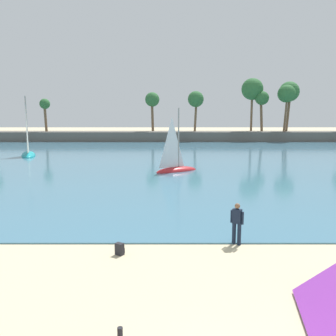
# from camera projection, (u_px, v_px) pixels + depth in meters

# --- Properties ---
(sea) EXTENTS (220.00, 93.91, 0.06)m
(sea) POSITION_uv_depth(u_px,v_px,m) (172.00, 144.00, 60.45)
(sea) COLOR teal
(sea) RESTS_ON ground
(palm_headland) EXTENTS (104.72, 6.64, 11.78)m
(palm_headland) POSITION_uv_depth(u_px,v_px,m) (186.00, 127.00, 67.03)
(palm_headland) COLOR #605B54
(palm_headland) RESTS_ON ground
(person_at_waterline) EXTENTS (0.47, 0.36, 1.67)m
(person_at_waterline) POSITION_uv_depth(u_px,v_px,m) (236.00, 222.00, 13.90)
(person_at_waterline) COLOR #141E33
(person_at_waterline) RESTS_ON ground
(backpack_near_kite) EXTENTS (0.36, 0.37, 0.44)m
(backpack_near_kite) POSITION_uv_depth(u_px,v_px,m) (119.00, 249.00, 12.97)
(backpack_near_kite) COLOR #232328
(backpack_near_kite) RESTS_ON ground
(sailboat_near_shore) EXTENTS (3.29, 5.52, 7.68)m
(sailboat_near_shore) POSITION_uv_depth(u_px,v_px,m) (27.00, 150.00, 42.75)
(sailboat_near_shore) COLOR teal
(sailboat_near_shore) RESTS_ON sea
(sailboat_mid_bay) EXTENTS (4.15, 3.21, 5.96)m
(sailboat_mid_bay) POSITION_uv_depth(u_px,v_px,m) (174.00, 165.00, 31.39)
(sailboat_mid_bay) COLOR red
(sailboat_mid_bay) RESTS_ON sea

